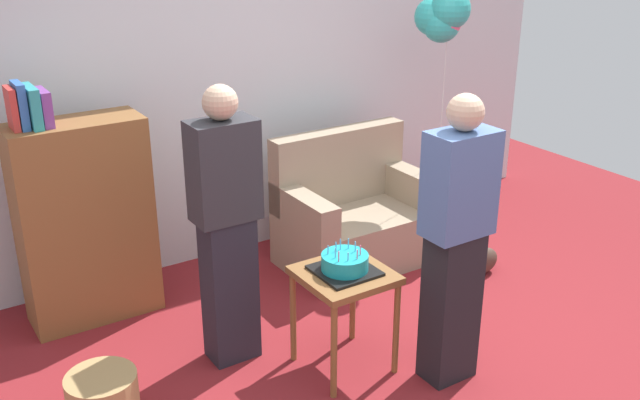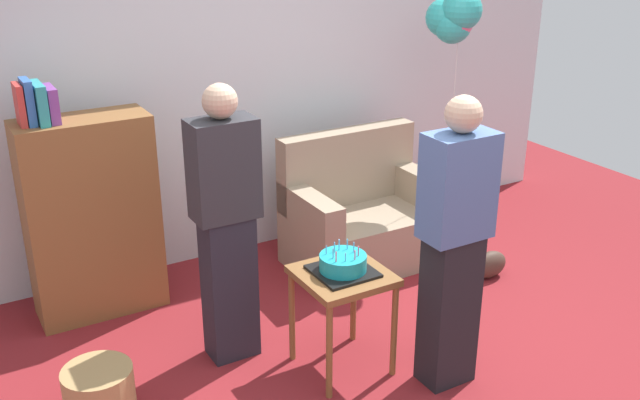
% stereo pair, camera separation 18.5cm
% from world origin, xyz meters
% --- Properties ---
extents(ground_plane, '(8.00, 8.00, 0.00)m').
position_xyz_m(ground_plane, '(0.00, 0.00, 0.00)').
color(ground_plane, maroon).
extents(wall_back, '(6.00, 0.10, 2.70)m').
position_xyz_m(wall_back, '(0.00, 2.05, 1.35)').
color(wall_back, silver).
rests_on(wall_back, ground_plane).
extents(couch, '(1.10, 0.70, 0.96)m').
position_xyz_m(couch, '(0.70, 1.36, 0.34)').
color(couch, gray).
rests_on(couch, ground_plane).
extents(bookshelf, '(0.80, 0.36, 1.56)m').
position_xyz_m(bookshelf, '(-1.18, 1.62, 0.67)').
color(bookshelf, brown).
rests_on(bookshelf, ground_plane).
extents(side_table, '(0.48, 0.48, 0.61)m').
position_xyz_m(side_table, '(-0.15, 0.26, 0.51)').
color(side_table, brown).
rests_on(side_table, ground_plane).
extents(birthday_cake, '(0.32, 0.32, 0.17)m').
position_xyz_m(birthday_cake, '(-0.15, 0.26, 0.66)').
color(birthday_cake, black).
rests_on(birthday_cake, side_table).
extents(person_blowing_candles, '(0.36, 0.22, 1.63)m').
position_xyz_m(person_blowing_candles, '(-0.64, 0.70, 0.83)').
color(person_blowing_candles, '#23232D').
rests_on(person_blowing_candles, ground_plane).
extents(person_holding_cake, '(0.36, 0.22, 1.63)m').
position_xyz_m(person_holding_cake, '(0.29, -0.13, 0.83)').
color(person_holding_cake, black).
rests_on(person_holding_cake, ground_plane).
extents(handbag, '(0.28, 0.14, 0.20)m').
position_xyz_m(handbag, '(1.33, 0.65, 0.10)').
color(handbag, '#473328').
rests_on(handbag, ground_plane).
extents(balloon_bunch, '(0.33, 0.39, 1.95)m').
position_xyz_m(balloon_bunch, '(1.40, 1.30, 1.74)').
color(balloon_bunch, silver).
rests_on(balloon_bunch, ground_plane).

